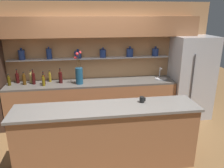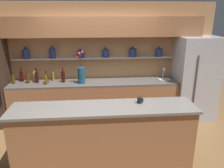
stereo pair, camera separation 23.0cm
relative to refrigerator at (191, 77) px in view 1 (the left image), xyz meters
name	(u,v)px [view 1 (the left image)]	position (x,y,z in m)	size (l,w,h in m)	color
ground_plane	(105,151)	(-2.16, -1.20, -0.94)	(12.00, 12.00, 0.00)	brown
back_wall_unit	(96,51)	(-2.16, 0.33, 0.61)	(5.20, 0.44, 2.60)	tan
back_counter_unit	(93,101)	(-2.28, 0.04, -0.48)	(3.64, 0.62, 0.92)	#99603D
island_counter	(107,137)	(-2.16, -1.55, -0.43)	(2.81, 0.61, 1.02)	#99603D
refrigerator	(191,77)	(0.00, 0.00, 0.00)	(0.89, 0.73, 1.88)	#B7B7BC
flower_vase	(79,75)	(-2.56, -0.04, 0.18)	(0.17, 0.16, 0.70)	navy
sink_fixture	(161,78)	(-0.71, 0.05, 0.01)	(0.27, 0.27, 0.25)	#B7B7BC
bottle_spirit_0	(31,78)	(-3.59, 0.17, 0.09)	(0.07, 0.07, 0.28)	tan
bottle_wine_1	(44,80)	(-3.30, 0.03, 0.08)	(0.07, 0.07, 0.28)	#380C0C
bottle_wine_2	(60,77)	(-2.96, 0.08, 0.10)	(0.08, 0.08, 0.33)	#380C0C
bottle_spirit_3	(24,79)	(-3.71, 0.07, 0.09)	(0.07, 0.07, 0.27)	#4C2D0C
bottle_oil_4	(43,81)	(-3.29, -0.07, 0.08)	(0.06, 0.06, 0.26)	brown
bottle_oil_5	(50,77)	(-3.20, 0.21, 0.08)	(0.06, 0.06, 0.25)	olive
bottle_wine_6	(33,78)	(-3.52, 0.07, 0.11)	(0.07, 0.07, 0.33)	#380C0C
bottle_oil_7	(9,81)	(-4.01, 0.06, 0.07)	(0.07, 0.07, 0.24)	#47380A
bottle_wine_8	(17,78)	(-3.88, 0.21, 0.09)	(0.07, 0.07, 0.31)	#380C0C
coffee_mug	(142,100)	(-1.59, -1.45, 0.13)	(0.10, 0.08, 0.09)	black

